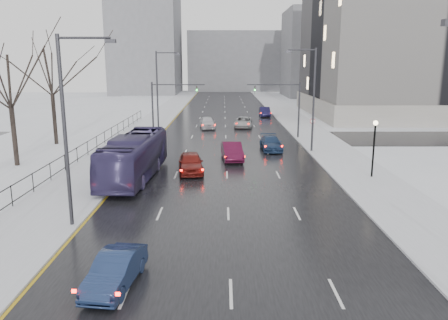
{
  "coord_description": "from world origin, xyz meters",
  "views": [
    {
      "loc": [
        -0.29,
        -2.08,
        8.6
      ],
      "look_at": [
        -0.24,
        25.29,
        2.5
      ],
      "focal_mm": 35.0,
      "sensor_mm": 36.0,
      "label": 1
    }
  ],
  "objects_px": {
    "sedan_center_far": "(207,122)",
    "sedan_right_distant": "(265,112)",
    "sedan_right_far": "(271,143)",
    "streetlight_r_mid": "(312,95)",
    "bus": "(135,156)",
    "sedan_center_near": "(191,163)",
    "mast_signal_left": "(162,103)",
    "sedan_right_near": "(232,151)",
    "mast_signal_right": "(290,103)",
    "tree_park_e": "(57,145)",
    "sedan_right_cross": "(243,122)",
    "no_uturn_sign": "(312,124)",
    "streetlight_l_near": "(69,123)",
    "lamppost_r_mid": "(374,140)",
    "streetlight_l_far": "(159,88)",
    "sedan_left_near": "(115,270)",
    "tree_park_d": "(18,166)"
  },
  "relations": [
    {
      "from": "sedan_center_far",
      "to": "sedan_right_distant",
      "type": "height_order",
      "value": "sedan_center_far"
    },
    {
      "from": "sedan_right_far",
      "to": "streetlight_r_mid",
      "type": "bearing_deg",
      "value": -16.23
    },
    {
      "from": "bus",
      "to": "sedan_center_far",
      "type": "bearing_deg",
      "value": 82.87
    },
    {
      "from": "sedan_center_near",
      "to": "sedan_right_far",
      "type": "height_order",
      "value": "sedan_center_near"
    },
    {
      "from": "mast_signal_left",
      "to": "sedan_center_near",
      "type": "relative_size",
      "value": 1.38
    },
    {
      "from": "sedan_right_distant",
      "to": "sedan_right_near",
      "type": "bearing_deg",
      "value": -100.43
    },
    {
      "from": "mast_signal_right",
      "to": "bus",
      "type": "xyz_separation_m",
      "value": [
        -14.33,
        -17.82,
        -2.41
      ]
    },
    {
      "from": "tree_park_e",
      "to": "sedan_right_cross",
      "type": "distance_m",
      "value": 24.37
    },
    {
      "from": "streetlight_r_mid",
      "to": "sedan_center_far",
      "type": "distance_m",
      "value": 19.73
    },
    {
      "from": "sedan_center_near",
      "to": "sedan_right_near",
      "type": "relative_size",
      "value": 0.98
    },
    {
      "from": "streetlight_r_mid",
      "to": "sedan_right_distant",
      "type": "height_order",
      "value": "streetlight_r_mid"
    },
    {
      "from": "mast_signal_left",
      "to": "no_uturn_sign",
      "type": "height_order",
      "value": "mast_signal_left"
    },
    {
      "from": "sedan_right_distant",
      "to": "sedan_center_far",
      "type": "bearing_deg",
      "value": -123.93
    },
    {
      "from": "streetlight_r_mid",
      "to": "streetlight_l_near",
      "type": "relative_size",
      "value": 1.0
    },
    {
      "from": "bus",
      "to": "sedan_right_far",
      "type": "distance_m",
      "value": 15.79
    },
    {
      "from": "lamppost_r_mid",
      "to": "no_uturn_sign",
      "type": "distance_m",
      "value": 14.13
    },
    {
      "from": "sedan_right_cross",
      "to": "mast_signal_right",
      "type": "bearing_deg",
      "value": -55.67
    },
    {
      "from": "streetlight_l_far",
      "to": "sedan_center_far",
      "type": "relative_size",
      "value": 2.16
    },
    {
      "from": "streetlight_r_mid",
      "to": "sedan_right_near",
      "type": "relative_size",
      "value": 2.08
    },
    {
      "from": "streetlight_l_far",
      "to": "streetlight_r_mid",
      "type": "bearing_deg",
      "value": -36.3
    },
    {
      "from": "sedan_right_cross",
      "to": "sedan_right_far",
      "type": "distance_m",
      "value": 16.07
    },
    {
      "from": "sedan_center_near",
      "to": "sedan_center_far",
      "type": "height_order",
      "value": "sedan_center_near"
    },
    {
      "from": "sedan_left_near",
      "to": "lamppost_r_mid",
      "type": "bearing_deg",
      "value": 53.93
    },
    {
      "from": "streetlight_l_near",
      "to": "sedan_right_far",
      "type": "xyz_separation_m",
      "value": [
        12.67,
        20.96,
        -4.88
      ]
    },
    {
      "from": "tree_park_e",
      "to": "no_uturn_sign",
      "type": "distance_m",
      "value": 27.5
    },
    {
      "from": "mast_signal_left",
      "to": "no_uturn_sign",
      "type": "xyz_separation_m",
      "value": [
        16.53,
        -4.0,
        -1.81
      ]
    },
    {
      "from": "sedan_center_far",
      "to": "sedan_right_distant",
      "type": "bearing_deg",
      "value": 48.6
    },
    {
      "from": "mast_signal_right",
      "to": "sedan_center_far",
      "type": "distance_m",
      "value": 13.0
    },
    {
      "from": "sedan_right_cross",
      "to": "streetlight_l_far",
      "type": "bearing_deg",
      "value": -149.58
    },
    {
      "from": "streetlight_l_far",
      "to": "sedan_right_far",
      "type": "xyz_separation_m",
      "value": [
        12.67,
        -11.04,
        -4.88
      ]
    },
    {
      "from": "streetlight_l_near",
      "to": "sedan_left_near",
      "type": "bearing_deg",
      "value": -60.25
    },
    {
      "from": "lamppost_r_mid",
      "to": "sedan_center_near",
      "type": "relative_size",
      "value": 0.91
    },
    {
      "from": "mast_signal_left",
      "to": "sedan_right_far",
      "type": "bearing_deg",
      "value": -30.77
    },
    {
      "from": "tree_park_d",
      "to": "mast_signal_right",
      "type": "height_order",
      "value": "mast_signal_right"
    },
    {
      "from": "sedan_left_near",
      "to": "sedan_center_far",
      "type": "bearing_deg",
      "value": 94.5
    },
    {
      "from": "sedan_left_near",
      "to": "sedan_right_far",
      "type": "distance_m",
      "value": 28.81
    },
    {
      "from": "streetlight_l_far",
      "to": "tree_park_e",
      "type": "bearing_deg",
      "value": -141.43
    },
    {
      "from": "streetlight_l_far",
      "to": "sedan_right_near",
      "type": "relative_size",
      "value": 2.08
    },
    {
      "from": "tree_park_e",
      "to": "sedan_center_far",
      "type": "relative_size",
      "value": 2.92
    },
    {
      "from": "mast_signal_right",
      "to": "sedan_center_near",
      "type": "relative_size",
      "value": 1.38
    },
    {
      "from": "sedan_center_near",
      "to": "sedan_right_near",
      "type": "distance_m",
      "value": 5.77
    },
    {
      "from": "no_uturn_sign",
      "to": "mast_signal_right",
      "type": "bearing_deg",
      "value": 115.11
    },
    {
      "from": "sedan_right_near",
      "to": "sedan_right_distant",
      "type": "xyz_separation_m",
      "value": [
        6.0,
        32.82,
        -0.04
      ]
    },
    {
      "from": "mast_signal_right",
      "to": "sedan_right_near",
      "type": "bearing_deg",
      "value": -120.54
    },
    {
      "from": "streetlight_r_mid",
      "to": "bus",
      "type": "relative_size",
      "value": 0.84
    },
    {
      "from": "streetlight_l_near",
      "to": "sedan_right_distant",
      "type": "relative_size",
      "value": 2.19
    },
    {
      "from": "tree_park_e",
      "to": "streetlight_r_mid",
      "type": "distance_m",
      "value": 27.25
    },
    {
      "from": "bus",
      "to": "sedan_right_distant",
      "type": "distance_m",
      "value": 41.34
    },
    {
      "from": "sedan_right_near",
      "to": "sedan_right_cross",
      "type": "relative_size",
      "value": 0.95
    },
    {
      "from": "sedan_center_far",
      "to": "sedan_right_distant",
      "type": "distance_m",
      "value": 16.03
    }
  ]
}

